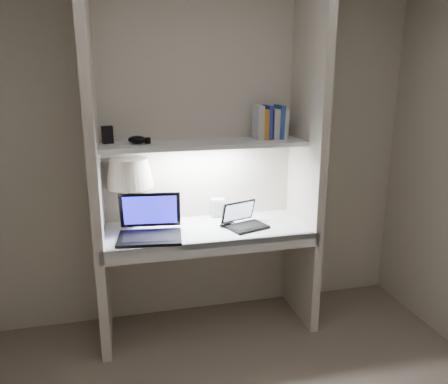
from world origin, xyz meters
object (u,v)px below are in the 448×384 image
object	(u,v)px
laptop_main	(150,227)
book_row	(270,123)
laptop_netbook	(244,221)
speaker	(218,208)
table_lamp	(130,181)

from	to	relation	value
laptop_main	book_row	size ratio (longest dim) A/B	1.89
laptop_main	laptop_netbook	xyz separation A→B (m)	(0.66, 0.03, -0.02)
speaker	laptop_main	bearing A→B (deg)	-143.69
laptop_main	laptop_netbook	distance (m)	0.66
table_lamp	book_row	distance (m)	1.07
table_lamp	speaker	distance (m)	0.69
laptop_netbook	speaker	size ratio (longest dim) A/B	2.31
laptop_main	speaker	distance (m)	0.60
speaker	book_row	xyz separation A→B (m)	(0.37, -0.09, 0.64)
laptop_main	speaker	bearing A→B (deg)	35.13
table_lamp	speaker	bearing A→B (deg)	4.64
speaker	book_row	size ratio (longest dim) A/B	0.59
table_lamp	laptop_netbook	size ratio (longest dim) A/B	1.49
table_lamp	book_row	xyz separation A→B (m)	(1.00, -0.04, 0.38)
laptop_netbook	speaker	distance (m)	0.29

